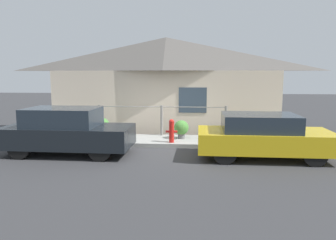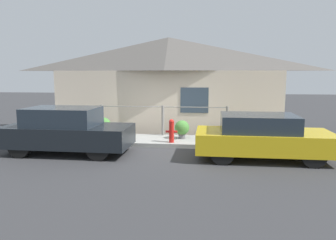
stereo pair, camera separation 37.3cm
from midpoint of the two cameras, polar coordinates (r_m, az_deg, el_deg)
name	(u,v)px [view 2 (the right image)]	position (r m, az deg, el deg)	size (l,w,h in m)	color
ground_plane	(157,148)	(10.98, -0.98, -4.85)	(60.00, 60.00, 0.00)	#38383A
sidewalk	(160,141)	(11.80, -0.43, -3.61)	(24.00, 1.70, 0.14)	#9E9E99
house	(168,58)	(14.03, 0.82, 10.70)	(9.65, 2.23, 3.97)	beige
fence	(163,119)	(12.36, -0.04, 0.19)	(4.90, 0.10, 1.13)	gray
car_left	(67,131)	(10.50, -16.25, -1.78)	(3.89, 1.71, 1.43)	black
car_right	(262,137)	(9.86, 17.08, -2.77)	(3.86, 1.79, 1.30)	gold
fire_hydrant	(172,130)	(11.10, 1.58, -1.80)	(0.40, 0.18, 0.80)	red
potted_plant_near_hydrant	(182,128)	(11.77, 3.36, -1.45)	(0.53, 0.53, 0.66)	slate
potted_plant_by_fence	(103,125)	(12.57, -10.37, -0.91)	(0.57, 0.57, 0.69)	slate
potted_plant_corner	(237,131)	(12.17, 12.79, -1.81)	(0.37, 0.37, 0.53)	brown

